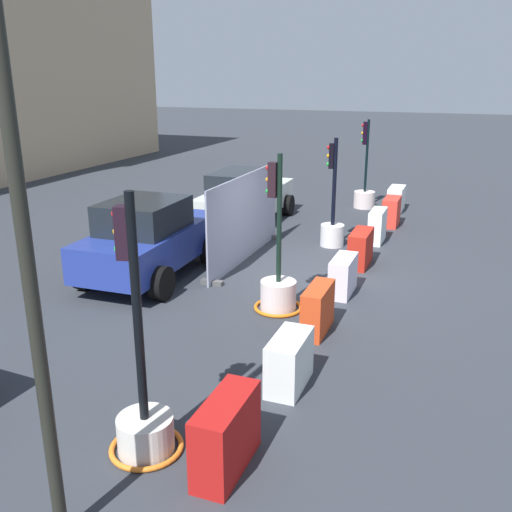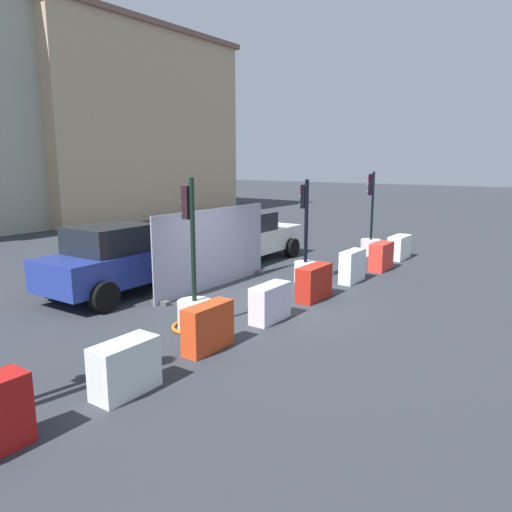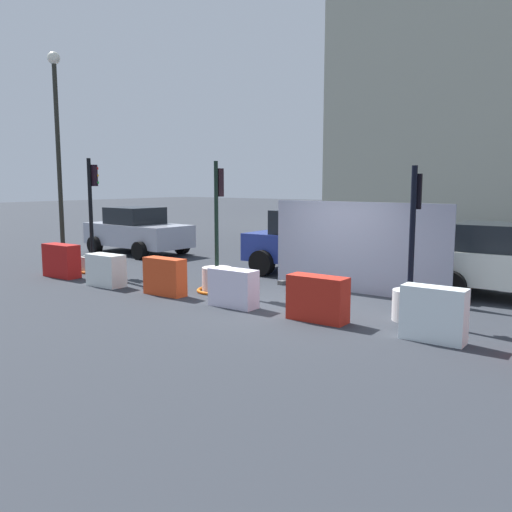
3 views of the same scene
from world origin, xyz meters
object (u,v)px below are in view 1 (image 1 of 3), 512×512
(traffic_light_0, at_px, (144,413))
(construction_barrier_2, at_px, (318,310))
(construction_barrier_3, at_px, (343,276))
(construction_barrier_6, at_px, (391,212))
(traffic_light_2, at_px, (332,226))
(construction_barrier_4, at_px, (361,248))
(traffic_light_3, at_px, (364,194))
(construction_barrier_1, at_px, (289,362))
(traffic_light_1, at_px, (278,288))
(construction_barrier_7, at_px, (396,199))
(construction_barrier_5, at_px, (377,226))
(car_blue_estate, at_px, (149,239))
(construction_barrier_0, at_px, (226,435))
(car_white_van, at_px, (245,197))
(street_lamp_post, at_px, (10,132))

(traffic_light_0, height_order, construction_barrier_2, traffic_light_0)
(construction_barrier_2, relative_size, construction_barrier_3, 1.01)
(construction_barrier_2, height_order, construction_barrier_6, construction_barrier_6)
(traffic_light_2, bearing_deg, traffic_light_0, 179.78)
(construction_barrier_4, bearing_deg, traffic_light_3, 9.92)
(construction_barrier_1, height_order, construction_barrier_4, construction_barrier_4)
(traffic_light_2, xyz_separation_m, construction_barrier_2, (-5.33, -1.04, -0.12))
(construction_barrier_2, bearing_deg, traffic_light_1, 53.88)
(construction_barrier_3, distance_m, construction_barrier_4, 1.97)
(construction_barrier_7, bearing_deg, construction_barrier_5, -179.48)
(traffic_light_0, height_order, car_blue_estate, traffic_light_0)
(traffic_light_1, height_order, construction_barrier_3, traffic_light_1)
(traffic_light_3, distance_m, construction_barrier_6, 2.45)
(construction_barrier_0, distance_m, construction_barrier_5, 10.06)
(traffic_light_3, relative_size, car_white_van, 0.67)
(traffic_light_2, xyz_separation_m, car_blue_estate, (-3.84, 3.26, 0.34))
(traffic_light_2, distance_m, construction_barrier_1, 7.37)
(traffic_light_2, distance_m, construction_barrier_2, 5.43)
(construction_barrier_7, distance_m, car_blue_estate, 9.64)
(car_blue_estate, xyz_separation_m, street_lamp_post, (-6.97, -3.18, 3.07))
(traffic_light_1, height_order, construction_barrier_2, traffic_light_1)
(construction_barrier_1, bearing_deg, construction_barrier_5, 0.55)
(traffic_light_2, bearing_deg, construction_barrier_1, -171.07)
(construction_barrier_0, xyz_separation_m, construction_barrier_2, (3.95, -0.02, -0.02))
(traffic_light_3, bearing_deg, traffic_light_2, -179.32)
(traffic_light_0, height_order, construction_barrier_1, traffic_light_0)
(construction_barrier_4, distance_m, car_white_van, 4.95)
(traffic_light_0, relative_size, construction_barrier_2, 3.06)
(car_blue_estate, bearing_deg, street_lamp_post, -155.49)
(construction_barrier_3, relative_size, construction_barrier_4, 0.92)
(construction_barrier_2, bearing_deg, car_white_van, 31.38)
(traffic_light_3, distance_m, construction_barrier_4, 6.31)
(street_lamp_post, bearing_deg, construction_barrier_6, -5.28)
(construction_barrier_6, bearing_deg, traffic_light_0, 174.32)
(construction_barrier_5, bearing_deg, construction_barrier_6, -2.88)
(traffic_light_0, xyz_separation_m, construction_barrier_0, (0.05, -1.06, -0.06))
(construction_barrier_5, height_order, street_lamp_post, street_lamp_post)
(traffic_light_1, bearing_deg, construction_barrier_5, -10.62)
(traffic_light_1, distance_m, car_blue_estate, 3.44)
(construction_barrier_0, xyz_separation_m, construction_barrier_4, (7.91, -0.00, -0.03))
(construction_barrier_5, distance_m, car_blue_estate, 6.35)
(traffic_light_1, distance_m, construction_barrier_0, 4.77)
(construction_barrier_4, xyz_separation_m, street_lamp_post, (-9.44, 1.12, 3.53))
(traffic_light_1, xyz_separation_m, construction_barrier_4, (3.24, -0.97, -0.01))
(traffic_light_2, relative_size, street_lamp_post, 0.45)
(traffic_light_3, bearing_deg, construction_barrier_4, -170.08)
(traffic_light_0, relative_size, car_blue_estate, 0.80)
(traffic_light_2, xyz_separation_m, street_lamp_post, (-10.81, 0.09, 3.41))
(construction_barrier_5, relative_size, car_blue_estate, 0.25)
(traffic_light_3, relative_size, construction_barrier_1, 2.97)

